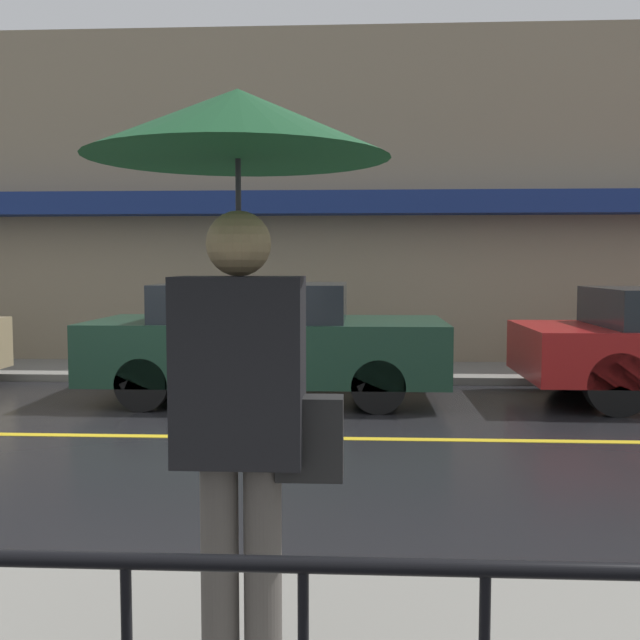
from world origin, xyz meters
TOP-DOWN VIEW (x-y plane):
  - ground_plane at (0.00, 0.00)m, footprint 80.00×80.00m
  - sidewalk_far at (0.00, 4.07)m, footprint 28.00×1.69m
  - lane_marking at (0.00, 0.00)m, footprint 25.20×0.12m
  - building_storefront at (0.00, 5.04)m, footprint 28.00×0.85m
  - pedestrian at (1.75, -4.37)m, footprint 1.07×1.07m
  - car_dark_green at (1.02, 2.09)m, footprint 4.29×1.89m

SIDE VIEW (x-z plane):
  - ground_plane at x=0.00m, z-range 0.00..0.00m
  - lane_marking at x=0.00m, z-range 0.00..0.01m
  - sidewalk_far at x=0.00m, z-range 0.00..0.10m
  - car_dark_green at x=1.02m, z-range 0.02..1.44m
  - pedestrian at x=1.75m, z-range 0.73..2.89m
  - building_storefront at x=0.00m, z-range -0.01..5.37m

